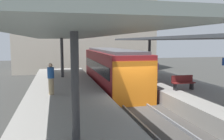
% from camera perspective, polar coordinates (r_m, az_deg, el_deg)
% --- Properties ---
extents(ground_plane, '(80.00, 80.00, 0.00)m').
position_cam_1_polar(ground_plane, '(12.93, 6.62, -10.52)').
color(ground_plane, '#383835').
extents(platform_left, '(4.40, 28.00, 1.00)m').
position_cam_1_polar(platform_left, '(12.04, -10.80, -9.44)').
color(platform_left, gray).
rests_on(platform_left, ground_plane).
extents(platform_right, '(4.40, 28.00, 1.00)m').
position_cam_1_polar(platform_right, '(14.52, 20.95, -6.94)').
color(platform_right, gray).
rests_on(platform_right, ground_plane).
extents(track_ballast, '(3.20, 28.00, 0.20)m').
position_cam_1_polar(track_ballast, '(12.90, 6.62, -10.10)').
color(track_ballast, '#423F3D').
rests_on(track_ballast, ground_plane).
extents(rail_near_side, '(0.08, 28.00, 0.14)m').
position_cam_1_polar(rail_near_side, '(12.62, 3.52, -9.64)').
color(rail_near_side, slate).
rests_on(rail_near_side, track_ballast).
extents(rail_far_side, '(0.08, 28.00, 0.14)m').
position_cam_1_polar(rail_far_side, '(13.11, 9.62, -9.09)').
color(rail_far_side, slate).
rests_on(rail_far_side, track_ballast).
extents(commuter_train, '(2.78, 10.85, 3.10)m').
position_cam_1_polar(commuter_train, '(18.25, 0.08, 0.20)').
color(commuter_train, maroon).
rests_on(commuter_train, track_ballast).
extents(canopy_left, '(4.18, 21.00, 3.32)m').
position_cam_1_polar(canopy_left, '(12.96, -11.51, 8.27)').
color(canopy_left, '#333335').
rests_on(canopy_left, platform_left).
extents(canopy_right, '(4.18, 21.00, 3.18)m').
position_cam_1_polar(canopy_right, '(15.29, 18.54, 7.32)').
color(canopy_right, '#333335').
rests_on(canopy_right, platform_right).
extents(platform_bench, '(1.40, 0.41, 0.86)m').
position_cam_1_polar(platform_bench, '(14.61, 17.00, -2.84)').
color(platform_bench, black).
rests_on(platform_bench, platform_right).
extents(passenger_mid_platform, '(0.36, 0.36, 1.72)m').
position_cam_1_polar(passenger_mid_platform, '(13.04, -14.76, -2.00)').
color(passenger_mid_platform, '#998460').
rests_on(passenger_mid_platform, platform_left).
extents(passenger_far_end, '(0.36, 0.36, 1.64)m').
position_cam_1_polar(passenger_far_end, '(16.34, 10.68, -0.28)').
color(passenger_far_end, maroon).
rests_on(passenger_far_end, platform_right).
extents(station_building_backdrop, '(18.00, 6.00, 11.00)m').
position_cam_1_polar(station_building_backdrop, '(31.85, -6.52, 9.84)').
color(station_building_backdrop, '#A89E8E').
rests_on(station_building_backdrop, ground_plane).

